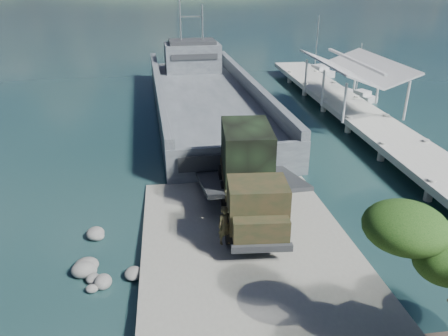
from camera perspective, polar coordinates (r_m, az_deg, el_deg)
ground at (r=21.03m, az=3.30°, el=-11.41°), size 1400.00×1400.00×0.00m
boat_ramp at (r=20.09m, az=3.86°, el=-12.48°), size 10.00×18.00×0.50m
shoreline_rocks at (r=21.32m, az=-13.92°, el=-11.63°), size 3.20×5.60×0.90m
pier at (r=40.56m, az=16.70°, el=8.05°), size 6.40×44.00×6.10m
landing_craft at (r=41.85m, az=-2.40°, el=8.51°), size 10.62×36.66×10.78m
military_truck at (r=22.89m, az=3.36°, el=-0.82°), size 3.47×9.11×4.14m
soldier at (r=19.99m, az=0.15°, el=-8.46°), size 0.78×0.62×1.88m
sailboat_near at (r=48.66m, az=16.93°, el=9.05°), size 3.04×4.98×5.84m
sailboat_far at (r=59.59m, az=11.83°, el=12.33°), size 3.61×6.39×7.48m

